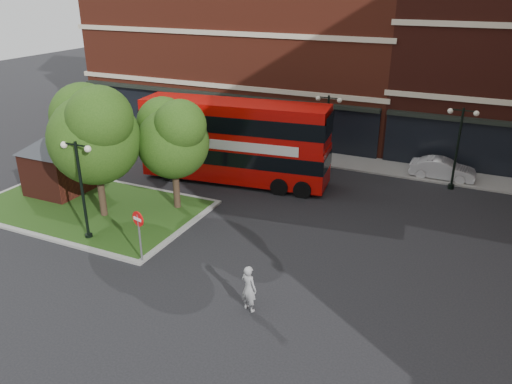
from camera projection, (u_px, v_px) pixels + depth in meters
The scene contains 15 objects.
ground at pixel (182, 266), 22.15m from camera, with size 120.00×120.00×0.00m, color black.
pavement_far at pixel (307, 156), 35.92m from camera, with size 44.00×3.00×0.12m, color slate.
terrace_far_left at pixel (251, 40), 42.56m from camera, with size 26.00×12.00×14.00m, color maroon.
traffic_island at pixel (89, 207), 27.72m from camera, with size 12.60×7.60×0.15m.
kiosk at pixel (56, 157), 28.84m from camera, with size 6.51×6.51×3.60m.
tree_island_west at pixel (93, 130), 24.98m from camera, with size 5.40×4.71×7.21m.
tree_island_east at pixel (172, 135), 26.11m from camera, with size 4.46×3.90×6.29m.
lamp_island at pixel (82, 186), 23.34m from camera, with size 1.72×0.36×5.00m.
lamp_far_left at pixel (327, 129), 32.39m from camera, with size 1.72×0.36×5.00m.
lamp_far_right at pixel (458, 144), 29.30m from camera, with size 1.72×0.36×5.00m.
bus at pixel (234, 136), 30.51m from camera, with size 11.83×4.01×4.43m.
woman at pixel (249, 288), 18.86m from camera, with size 0.70×0.46×1.92m, color gray.
car_silver at pixel (238, 146), 35.72m from camera, with size 1.75×4.36×1.49m, color #AEB1B6.
car_white at pixel (443, 169), 31.68m from camera, with size 1.39×4.00×1.32m, color silver.
no_entry_sign at pixel (139, 227), 21.72m from camera, with size 0.69×0.24×2.54m.
Camera 1 is at (10.98, -15.97, 11.69)m, focal length 35.00 mm.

